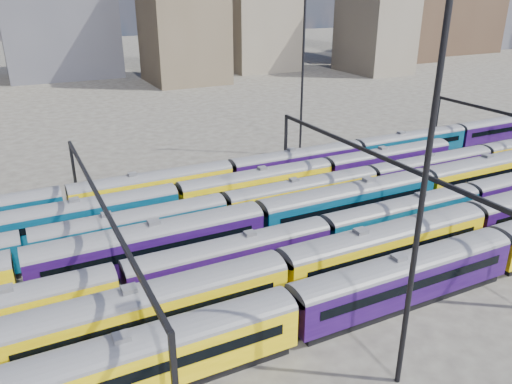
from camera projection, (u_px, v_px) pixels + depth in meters
name	position (u px, v px, depth m)	size (l,w,h in m)	color
ground	(296.00, 235.00, 54.61)	(500.00, 500.00, 0.00)	#3D3934
rake_0	(291.00, 309.00, 37.20)	(131.90, 3.22, 5.42)	black
rake_1	(386.00, 243.00, 46.79)	(112.47, 3.29, 5.56)	black
rake_2	(324.00, 232.00, 49.56)	(120.62, 2.94, 4.95)	black
rake_3	(150.00, 242.00, 46.88)	(159.64, 3.33, 5.63)	black
rake_4	(371.00, 178.00, 63.52)	(121.16, 2.96, 4.97)	black
rake_5	(84.00, 213.00, 53.41)	(103.05, 3.02, 5.08)	black
rake_6	(153.00, 185.00, 61.24)	(144.12, 3.01, 5.07)	black
gantry_1	(102.00, 213.00, 43.77)	(0.35, 40.35, 8.03)	black
gantry_2	(374.00, 163.00, 56.16)	(0.35, 40.35, 8.03)	black
mast_2	(423.00, 194.00, 29.03)	(1.40, 0.50, 25.60)	black
mast_3	(303.00, 67.00, 75.36)	(1.40, 0.50, 25.60)	black
skyline	(399.00, 0.00, 177.46)	(399.22, 60.48, 50.03)	#665B4C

